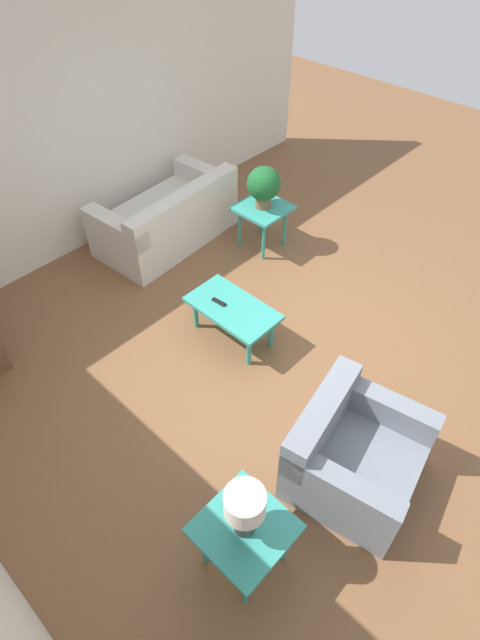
# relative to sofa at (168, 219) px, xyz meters

# --- Properties ---
(ground_plane) EXTENTS (14.00, 14.00, 0.00)m
(ground_plane) POSITION_rel_sofa_xyz_m (-2.29, 0.42, -0.31)
(ground_plane) COLOR brown
(wall_right) EXTENTS (0.12, 7.20, 2.70)m
(wall_right) POSITION_rel_sofa_xyz_m (0.77, 0.42, 1.04)
(wall_right) COLOR silver
(wall_right) RESTS_ON ground_plane
(sofa) EXTENTS (1.04, 1.77, 0.79)m
(sofa) POSITION_rel_sofa_xyz_m (0.00, 0.00, 0.00)
(sofa) COLOR silver
(sofa) RESTS_ON ground_plane
(armchair) EXTENTS (1.06, 1.11, 0.77)m
(armchair) POSITION_rel_sofa_xyz_m (-3.49, 1.14, -0.01)
(armchair) COLOR slate
(armchair) RESTS_ON ground_plane
(coffee_table) EXTENTS (0.92, 0.51, 0.41)m
(coffee_table) POSITION_rel_sofa_xyz_m (-1.74, 0.65, 0.05)
(coffee_table) COLOR teal
(coffee_table) RESTS_ON ground_plane
(side_table_plant) EXTENTS (0.58, 0.58, 0.55)m
(side_table_plant) POSITION_rel_sofa_xyz_m (-0.92, -0.72, 0.17)
(side_table_plant) COLOR teal
(side_table_plant) RESTS_ON ground_plane
(side_table_lamp) EXTENTS (0.58, 0.58, 0.55)m
(side_table_lamp) POSITION_rel_sofa_xyz_m (-3.33, 2.20, 0.17)
(side_table_lamp) COLOR teal
(side_table_lamp) RESTS_ON ground_plane
(potted_plant) EXTENTS (0.39, 0.39, 0.50)m
(potted_plant) POSITION_rel_sofa_xyz_m (-0.92, -0.72, 0.53)
(potted_plant) COLOR brown
(potted_plant) RESTS_ON side_table_plant
(table_lamp) EXTENTS (0.26, 0.26, 0.44)m
(table_lamp) POSITION_rel_sofa_xyz_m (-3.33, 2.20, 0.53)
(table_lamp) COLOR #333333
(table_lamp) RESTS_ON side_table_lamp
(remote_control) EXTENTS (0.16, 0.06, 0.02)m
(remote_control) POSITION_rel_sofa_xyz_m (-1.60, 0.70, 0.11)
(remote_control) COLOR black
(remote_control) RESTS_ON coffee_table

